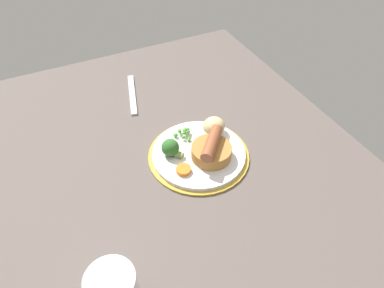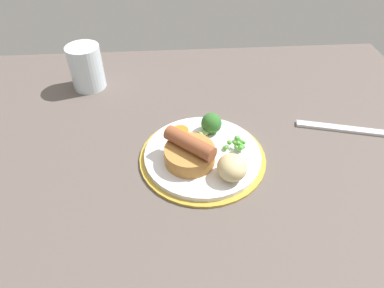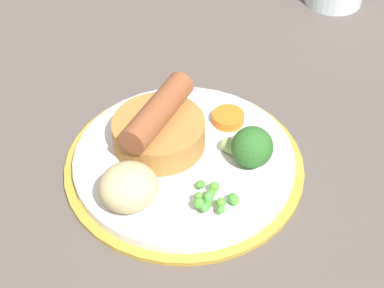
{
  "view_description": "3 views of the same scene",
  "coord_description": "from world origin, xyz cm",
  "px_view_note": "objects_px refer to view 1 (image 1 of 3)",
  "views": [
    {
      "loc": [
        45.52,
        -21.42,
        60.0
      ],
      "look_at": [
        -3.85,
        2.36,
        6.09
      ],
      "focal_mm": 32.0,
      "sensor_mm": 36.0,
      "label": 1
    },
    {
      "loc": [
        2.7,
        48.22,
        47.17
      ],
      "look_at": [
        -0.52,
        3.34,
        6.61
      ],
      "focal_mm": 32.0,
      "sensor_mm": 36.0,
      "label": 2
    },
    {
      "loc": [
        -44.13,
        13.72,
        48.06
      ],
      "look_at": [
        -2.34,
        2.58,
        5.88
      ],
      "focal_mm": 60.0,
      "sensor_mm": 36.0,
      "label": 3
    }
  ],
  "objects_px": {
    "sausage_pudding": "(212,150)",
    "broccoli_floret_near": "(171,148)",
    "dinner_plate": "(199,154)",
    "fork": "(132,94)",
    "pea_pile": "(183,133)",
    "carrot_slice_0": "(183,170)",
    "potato_chunk_0": "(214,126)"
  },
  "relations": [
    {
      "from": "potato_chunk_0",
      "to": "carrot_slice_0",
      "type": "relative_size",
      "value": 1.64
    },
    {
      "from": "broccoli_floret_near",
      "to": "potato_chunk_0",
      "type": "bearing_deg",
      "value": -118.05
    },
    {
      "from": "fork",
      "to": "broccoli_floret_near",
      "type": "bearing_deg",
      "value": 15.86
    },
    {
      "from": "broccoli_floret_near",
      "to": "fork",
      "type": "height_order",
      "value": "broccoli_floret_near"
    },
    {
      "from": "sausage_pudding",
      "to": "broccoli_floret_near",
      "type": "distance_m",
      "value": 0.09
    },
    {
      "from": "dinner_plate",
      "to": "fork",
      "type": "height_order",
      "value": "dinner_plate"
    },
    {
      "from": "broccoli_floret_near",
      "to": "potato_chunk_0",
      "type": "relative_size",
      "value": 0.91
    },
    {
      "from": "sausage_pudding",
      "to": "broccoli_floret_near",
      "type": "xyz_separation_m",
      "value": [
        -0.05,
        -0.08,
        -0.0
      ]
    },
    {
      "from": "broccoli_floret_near",
      "to": "potato_chunk_0",
      "type": "distance_m",
      "value": 0.12
    },
    {
      "from": "fork",
      "to": "potato_chunk_0",
      "type": "bearing_deg",
      "value": 41.68
    },
    {
      "from": "dinner_plate",
      "to": "sausage_pudding",
      "type": "distance_m",
      "value": 0.04
    },
    {
      "from": "dinner_plate",
      "to": "sausage_pudding",
      "type": "height_order",
      "value": "sausage_pudding"
    },
    {
      "from": "pea_pile",
      "to": "carrot_slice_0",
      "type": "xyz_separation_m",
      "value": [
        0.1,
        -0.05,
        -0.01
      ]
    },
    {
      "from": "dinner_plate",
      "to": "pea_pile",
      "type": "distance_m",
      "value": 0.07
    },
    {
      "from": "dinner_plate",
      "to": "carrot_slice_0",
      "type": "distance_m",
      "value": 0.07
    },
    {
      "from": "pea_pile",
      "to": "potato_chunk_0",
      "type": "height_order",
      "value": "potato_chunk_0"
    },
    {
      "from": "pea_pile",
      "to": "fork",
      "type": "distance_m",
      "value": 0.23
    },
    {
      "from": "sausage_pudding",
      "to": "carrot_slice_0",
      "type": "distance_m",
      "value": 0.08
    },
    {
      "from": "sausage_pudding",
      "to": "fork",
      "type": "xyz_separation_m",
      "value": [
        -0.32,
        -0.08,
        -0.03
      ]
    },
    {
      "from": "dinner_plate",
      "to": "pea_pile",
      "type": "bearing_deg",
      "value": -172.09
    },
    {
      "from": "potato_chunk_0",
      "to": "carrot_slice_0",
      "type": "bearing_deg",
      "value": -55.34
    },
    {
      "from": "pea_pile",
      "to": "carrot_slice_0",
      "type": "height_order",
      "value": "pea_pile"
    },
    {
      "from": "dinner_plate",
      "to": "broccoli_floret_near",
      "type": "bearing_deg",
      "value": -109.7
    },
    {
      "from": "dinner_plate",
      "to": "fork",
      "type": "xyz_separation_m",
      "value": [
        -0.29,
        -0.06,
        -0.0
      ]
    },
    {
      "from": "carrot_slice_0",
      "to": "fork",
      "type": "height_order",
      "value": "carrot_slice_0"
    },
    {
      "from": "sausage_pudding",
      "to": "carrot_slice_0",
      "type": "relative_size",
      "value": 2.76
    },
    {
      "from": "sausage_pudding",
      "to": "potato_chunk_0",
      "type": "xyz_separation_m",
      "value": [
        -0.07,
        0.04,
        0.0
      ]
    },
    {
      "from": "pea_pile",
      "to": "broccoli_floret_near",
      "type": "xyz_separation_m",
      "value": [
        0.04,
        -0.05,
        0.01
      ]
    },
    {
      "from": "pea_pile",
      "to": "potato_chunk_0",
      "type": "bearing_deg",
      "value": 73.18
    },
    {
      "from": "sausage_pudding",
      "to": "carrot_slice_0",
      "type": "height_order",
      "value": "sausage_pudding"
    },
    {
      "from": "sausage_pudding",
      "to": "pea_pile",
      "type": "height_order",
      "value": "sausage_pudding"
    },
    {
      "from": "broccoli_floret_near",
      "to": "pea_pile",
      "type": "bearing_deg",
      "value": -87.99
    }
  ]
}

